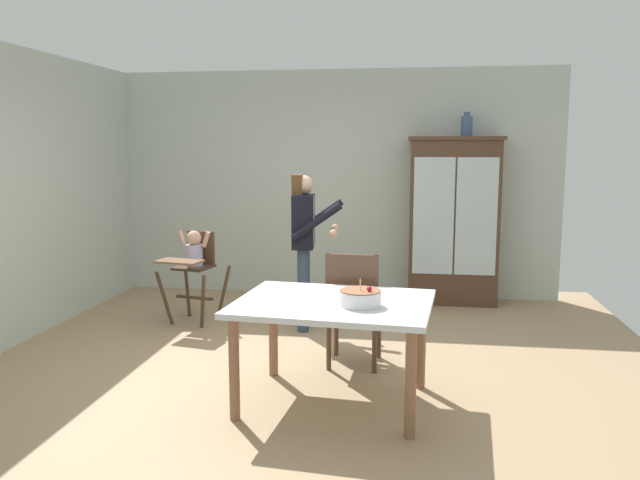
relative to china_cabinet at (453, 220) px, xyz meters
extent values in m
plane|color=tan|center=(-1.41, -2.37, -0.96)|extent=(6.24, 6.24, 0.00)
cube|color=beige|center=(-1.41, 0.26, 0.39)|extent=(5.32, 0.06, 2.70)
cube|color=#4C3323|center=(0.00, 0.00, -0.03)|extent=(1.00, 0.42, 1.87)
cube|color=#4C3323|center=(0.00, 0.00, 0.93)|extent=(1.06, 0.48, 0.04)
cube|color=silver|center=(-0.23, -0.21, 0.07)|extent=(0.45, 0.01, 1.31)
cube|color=silver|center=(0.23, -0.21, 0.07)|extent=(0.45, 0.01, 1.31)
cube|color=#4C3323|center=(0.00, 0.00, 0.07)|extent=(0.92, 0.36, 0.02)
cylinder|color=#3D567F|center=(0.11, 0.00, 1.06)|extent=(0.13, 0.13, 0.22)
cylinder|color=#3D567F|center=(0.11, 0.00, 1.19)|extent=(0.07, 0.07, 0.05)
cylinder|color=#4C3323|center=(-2.93, -1.39, -0.68)|extent=(0.16, 0.12, 0.56)
cylinder|color=#4C3323|center=(-2.50, -1.48, -0.68)|extent=(0.12, 0.16, 0.56)
cylinder|color=#4C3323|center=(-2.85, -0.96, -0.68)|extent=(0.12, 0.16, 0.56)
cylinder|color=#4C3323|center=(-2.42, -1.04, -0.68)|extent=(0.16, 0.12, 0.56)
cube|color=#4C3323|center=(-2.67, -1.22, -0.71)|extent=(0.42, 0.12, 0.02)
cube|color=#4C3323|center=(-2.67, -1.22, -0.39)|extent=(0.40, 0.40, 0.02)
cube|color=#4C3323|center=(-2.65, -1.07, -0.21)|extent=(0.31, 0.09, 0.34)
cube|color=brown|center=(-2.72, -1.48, -0.28)|extent=(0.48, 0.32, 0.02)
cylinder|color=#B2ADD1|center=(-2.67, -1.20, -0.27)|extent=(0.17, 0.17, 0.22)
sphere|color=tan|center=(-2.67, -1.20, -0.09)|extent=(0.15, 0.15, 0.15)
cylinder|color=tan|center=(-2.81, -1.17, -0.10)|extent=(0.10, 0.06, 0.17)
cylinder|color=tan|center=(-2.53, -1.23, -0.10)|extent=(0.10, 0.06, 0.17)
cylinder|color=#33425B|center=(-1.50, -1.41, -0.55)|extent=(0.11, 0.11, 0.82)
cylinder|color=#33425B|center=(-1.52, -1.24, -0.55)|extent=(0.11, 0.11, 0.82)
cube|color=black|center=(-1.51, -1.32, 0.12)|extent=(0.23, 0.38, 0.52)
cube|color=white|center=(-1.41, -1.31, 0.12)|extent=(0.01, 0.06, 0.49)
sphere|color=tan|center=(-1.51, -1.32, 0.47)|extent=(0.19, 0.19, 0.19)
cube|color=brown|center=(-1.57, -1.33, 0.35)|extent=(0.12, 0.21, 0.44)
cylinder|color=black|center=(-1.36, -1.51, 0.14)|extent=(0.49, 0.11, 0.37)
sphere|color=tan|center=(-1.20, -1.49, 0.03)|extent=(0.08, 0.08, 0.08)
cylinder|color=black|center=(-1.39, -1.11, 0.14)|extent=(0.49, 0.11, 0.37)
sphere|color=tan|center=(-1.23, -1.09, 0.03)|extent=(0.08, 0.08, 0.08)
cube|color=silver|center=(-0.99, -3.09, -0.24)|extent=(1.42, 1.14, 0.04)
cylinder|color=brown|center=(-1.60, -3.46, -0.61)|extent=(0.07, 0.07, 0.70)
cylinder|color=brown|center=(-0.45, -3.56, -0.61)|extent=(0.07, 0.07, 0.70)
cylinder|color=brown|center=(-1.53, -2.62, -0.61)|extent=(0.07, 0.07, 0.70)
cylinder|color=brown|center=(-0.38, -2.72, -0.61)|extent=(0.07, 0.07, 0.70)
cylinder|color=white|center=(-0.80, -3.20, -0.17)|extent=(0.28, 0.28, 0.10)
cylinder|color=#935B3D|center=(-0.80, -3.20, -0.12)|extent=(0.27, 0.27, 0.01)
cylinder|color=#F2E5CC|center=(-0.80, -3.20, -0.08)|extent=(0.01, 0.01, 0.06)
cone|color=yellow|center=(-0.80, -3.20, -0.04)|extent=(0.02, 0.02, 0.02)
sphere|color=red|center=(-0.74, -3.23, -0.09)|extent=(0.04, 0.04, 0.04)
cylinder|color=#4C3323|center=(-0.73, -2.08, -0.74)|extent=(0.04, 0.04, 0.45)
cylinder|color=#4C3323|center=(-1.10, -2.07, -0.74)|extent=(0.04, 0.04, 0.45)
cylinder|color=#4C3323|center=(-0.74, -2.45, -0.74)|extent=(0.04, 0.04, 0.45)
cylinder|color=#4C3323|center=(-1.11, -2.44, -0.74)|extent=(0.04, 0.04, 0.45)
cube|color=#473D38|center=(-0.92, -2.26, -0.50)|extent=(0.46, 0.46, 0.03)
cube|color=#4C3323|center=(-0.93, -2.46, -0.24)|extent=(0.42, 0.06, 0.48)
cylinder|color=#4C3323|center=(-0.74, -2.47, -0.24)|extent=(0.03, 0.03, 0.48)
cylinder|color=#4C3323|center=(-1.12, -2.45, -0.24)|extent=(0.03, 0.03, 0.48)
camera|label=1|loc=(-0.46, -7.30, 0.83)|focal=35.33mm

